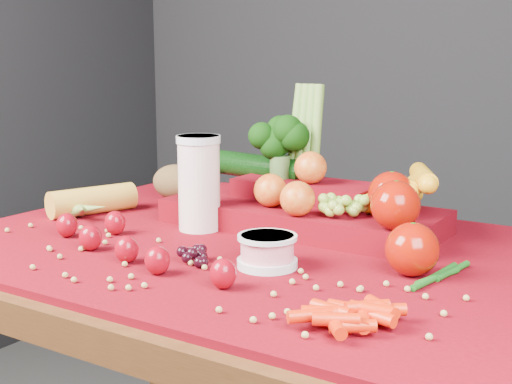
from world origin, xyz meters
The scene contains 12 objects.
table centered at (0.00, 0.00, 0.66)m, with size 1.10×0.80×0.75m.
red_cloth centered at (0.00, 0.00, 0.76)m, with size 1.05×0.75×0.01m, color #69030F.
milk_glass centered at (-0.13, 0.03, 0.86)m, with size 0.08×0.08×0.18m.
yogurt_bowl centered at (0.10, -0.10, 0.79)m, with size 0.09×0.09×0.05m.
strawberry_scatter centered at (-0.13, -0.17, 0.79)m, with size 0.44×0.18×0.05m.
dark_grape_cluster centered at (0.00, -0.14, 0.78)m, with size 0.06×0.05×0.03m, color black, non-canonical shape.
soybean_scatter centered at (0.00, -0.20, 0.77)m, with size 0.84×0.24×0.01m, color tan, non-canonical shape.
corn_ear centered at (-0.39, -0.01, 0.78)m, with size 0.23×0.26×0.06m.
potato centered at (-0.34, 0.23, 0.80)m, with size 0.12×0.08×0.08m, color brown.
baby_carrot_pile centered at (0.32, -0.25, 0.78)m, with size 0.17×0.17×0.03m, color red, non-canonical shape.
green_bean_pile centered at (0.33, -0.01, 0.77)m, with size 0.14×0.12×0.01m, color #145A15, non-canonical shape.
produce_mound centered at (0.05, 0.15, 0.82)m, with size 0.60×0.36×0.27m.
Camera 1 is at (0.66, -1.00, 1.09)m, focal length 50.00 mm.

